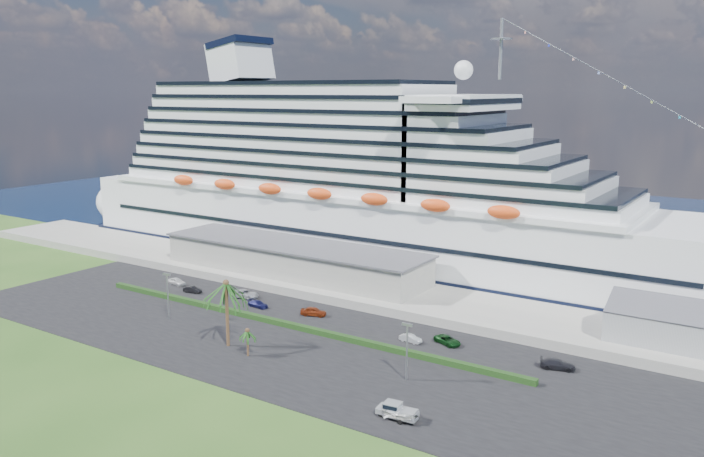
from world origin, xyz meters
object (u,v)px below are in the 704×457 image
Objects in this scene: parked_car_3 at (258,304)px; boat_trailer at (401,414)px; cruise_ship at (367,191)px; pickup_truck at (397,410)px.

parked_car_3 is 50.72m from boat_trailer.
cruise_ship is 45.42m from parked_car_3.
boat_trailer is at bearing -55.10° from cruise_ship.
parked_car_3 is (2.53, -42.45, -15.96)m from cruise_ship.
parked_car_3 is at bearing 150.92° from pickup_truck.
pickup_truck reaches higher than parked_car_3.
pickup_truck is at bearing -55.40° from cruise_ship.
cruise_ship reaches higher than parked_car_3.
cruise_ship is at bearing 7.20° from parked_car_3.
pickup_truck is at bearing 148.28° from boat_trailer.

